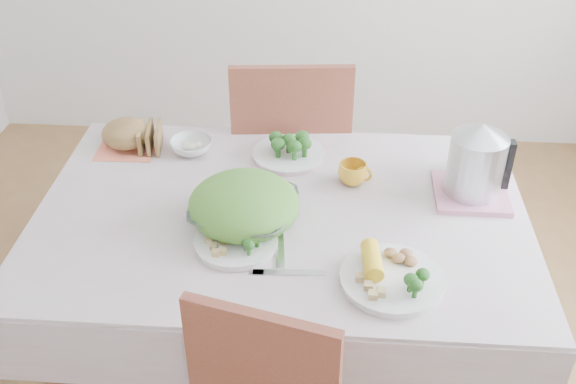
# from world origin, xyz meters

# --- Properties ---
(floor) EXTENTS (3.60, 3.60, 0.00)m
(floor) POSITION_xyz_m (0.00, 0.00, 0.00)
(floor) COLOR brown
(floor) RESTS_ON ground
(dining_table) EXTENTS (1.40, 0.90, 0.75)m
(dining_table) POSITION_xyz_m (0.00, 0.00, 0.38)
(dining_table) COLOR brown
(dining_table) RESTS_ON floor
(tablecloth) EXTENTS (1.50, 1.00, 0.01)m
(tablecloth) POSITION_xyz_m (0.00, 0.00, 0.76)
(tablecloth) COLOR beige
(tablecloth) RESTS_ON dining_table
(chair_far) EXTENTS (0.50, 0.50, 1.02)m
(chair_far) POSITION_xyz_m (-0.02, 0.70, 0.47)
(chair_far) COLOR brown
(chair_far) RESTS_ON floor
(salad_bowl) EXTENTS (0.37, 0.37, 0.08)m
(salad_bowl) POSITION_xyz_m (-0.10, -0.06, 0.80)
(salad_bowl) COLOR white
(salad_bowl) RESTS_ON tablecloth
(dinner_plate_left) EXTENTS (0.26, 0.26, 0.02)m
(dinner_plate_left) POSITION_xyz_m (-0.12, -0.17, 0.77)
(dinner_plate_left) COLOR white
(dinner_plate_left) RESTS_ON tablecloth
(dinner_plate_right) EXTENTS (0.34, 0.34, 0.02)m
(dinner_plate_right) POSITION_xyz_m (0.32, -0.30, 0.77)
(dinner_plate_right) COLOR white
(dinner_plate_right) RESTS_ON tablecloth
(broccoli_plate) EXTENTS (0.26, 0.26, 0.02)m
(broccoli_plate) POSITION_xyz_m (0.00, 0.31, 0.77)
(broccoli_plate) COLOR beige
(broccoli_plate) RESTS_ON tablecloth
(napkin) EXTENTS (0.21, 0.21, 0.00)m
(napkin) POSITION_xyz_m (-0.57, 0.34, 0.76)
(napkin) COLOR #F77B58
(napkin) RESTS_ON tablecloth
(bread_loaf) EXTENTS (0.17, 0.16, 0.10)m
(bread_loaf) POSITION_xyz_m (-0.57, 0.34, 0.82)
(bread_loaf) COLOR brown
(bread_loaf) RESTS_ON napkin
(fruit_bowl) EXTENTS (0.16, 0.16, 0.05)m
(fruit_bowl) POSITION_xyz_m (-0.34, 0.33, 0.78)
(fruit_bowl) COLOR white
(fruit_bowl) RESTS_ON tablecloth
(yellow_mug) EXTENTS (0.12, 0.12, 0.07)m
(yellow_mug) POSITION_xyz_m (0.22, 0.17, 0.80)
(yellow_mug) COLOR gold
(yellow_mug) RESTS_ON tablecloth
(glass_tumbler) EXTENTS (0.07, 0.07, 0.13)m
(glass_tumbler) POSITION_xyz_m (0.58, 0.27, 0.83)
(glass_tumbler) COLOR white
(glass_tumbler) RESTS_ON tablecloth
(pink_tray) EXTENTS (0.23, 0.23, 0.02)m
(pink_tray) POSITION_xyz_m (0.59, 0.13, 0.77)
(pink_tray) COLOR #CD7D95
(pink_tray) RESTS_ON tablecloth
(electric_kettle) EXTENTS (0.18, 0.18, 0.24)m
(electric_kettle) POSITION_xyz_m (0.59, 0.13, 0.88)
(electric_kettle) COLOR #B2B5BA
(electric_kettle) RESTS_ON pink_tray
(fork_left) EXTENTS (0.05, 0.22, 0.00)m
(fork_left) POSITION_xyz_m (0.01, -0.16, 0.76)
(fork_left) COLOR silver
(fork_left) RESTS_ON tablecloth
(knife) EXTENTS (0.20, 0.03, 0.00)m
(knife) POSITION_xyz_m (0.04, -0.28, 0.76)
(knife) COLOR silver
(knife) RESTS_ON tablecloth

